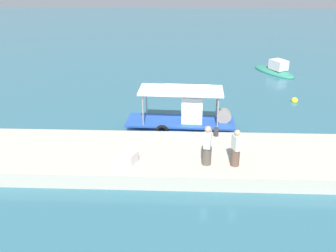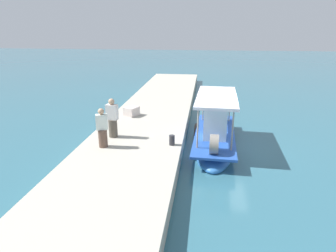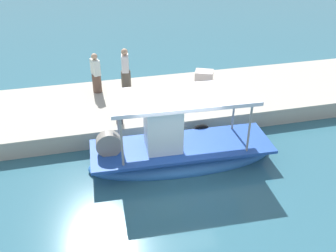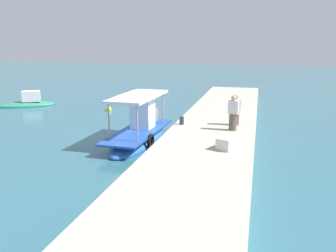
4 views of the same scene
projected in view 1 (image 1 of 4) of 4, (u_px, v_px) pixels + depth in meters
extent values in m
plane|color=#316576|center=(187.00, 128.00, 20.04)|extent=(120.00, 120.00, 0.00)
cube|color=#B7B1A0|center=(188.00, 158.00, 16.28)|extent=(36.00, 4.31, 0.66)
ellipsoid|color=#3274C4|center=(180.00, 130.00, 19.64)|extent=(6.18, 2.08, 0.89)
cube|color=#244FAA|center=(181.00, 121.00, 19.43)|extent=(5.93, 2.07, 0.10)
cube|color=white|center=(192.00, 109.00, 19.08)|extent=(1.14, 1.05, 1.58)
cylinder|color=gray|center=(217.00, 104.00, 19.57)|extent=(0.07, 0.07, 1.78)
cylinder|color=gray|center=(218.00, 113.00, 18.31)|extent=(0.07, 0.07, 1.78)
cylinder|color=gray|center=(146.00, 102.00, 19.86)|extent=(0.07, 0.07, 1.78)
cylinder|color=gray|center=(143.00, 111.00, 18.60)|extent=(0.07, 0.07, 1.78)
cube|color=white|center=(181.00, 90.00, 18.69)|extent=(4.48, 1.97, 0.12)
torus|color=black|center=(162.00, 132.00, 18.72)|extent=(0.75, 0.21, 0.74)
cylinder|color=gray|center=(224.00, 116.00, 19.10)|extent=(0.81, 0.38, 0.80)
cylinder|color=#544C41|center=(207.00, 155.00, 15.02)|extent=(0.45, 0.45, 0.82)
cube|color=silver|center=(208.00, 139.00, 14.70)|extent=(0.35, 0.54, 0.68)
sphere|color=tan|center=(208.00, 129.00, 14.51)|extent=(0.27, 0.27, 0.27)
cylinder|color=brown|center=(235.00, 157.00, 14.93)|extent=(0.46, 0.46, 0.77)
cube|color=silver|center=(237.00, 142.00, 14.64)|extent=(0.39, 0.52, 0.63)
sphere|color=tan|center=(237.00, 133.00, 14.46)|extent=(0.25, 0.25, 0.25)
cylinder|color=#2D2D33|center=(216.00, 132.00, 17.58)|extent=(0.24, 0.24, 0.43)
cube|color=beige|center=(127.00, 157.00, 15.21)|extent=(0.95, 0.87, 0.49)
sphere|color=yellow|center=(295.00, 101.00, 23.84)|extent=(0.44, 0.44, 0.44)
ellipsoid|color=#2E8269|center=(274.00, 72.00, 30.33)|extent=(3.73, 4.73, 0.61)
cube|color=silver|center=(279.00, 65.00, 29.68)|extent=(1.57, 1.68, 0.80)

